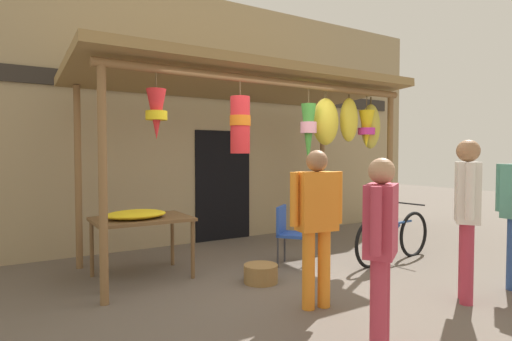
# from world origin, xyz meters

# --- Properties ---
(ground_plane) EXTENTS (30.00, 30.00, 0.00)m
(ground_plane) POSITION_xyz_m (0.00, 0.00, 0.00)
(ground_plane) COLOR #60564C
(shop_facade) EXTENTS (11.01, 0.29, 4.36)m
(shop_facade) POSITION_xyz_m (0.00, 2.64, 2.18)
(shop_facade) COLOR #9E8966
(shop_facade) RESTS_ON ground_plane
(market_stall_canopy) EXTENTS (4.86, 2.12, 2.76)m
(market_stall_canopy) POSITION_xyz_m (0.45, 0.87, 2.44)
(market_stall_canopy) COLOR brown
(market_stall_canopy) RESTS_ON ground_plane
(display_table) EXTENTS (1.18, 0.83, 0.77)m
(display_table) POSITION_xyz_m (-1.26, 0.96, 0.69)
(display_table) COLOR brown
(display_table) RESTS_ON ground_plane
(flower_heap_on_table) EXTENTS (0.75, 0.53, 0.11)m
(flower_heap_on_table) POSITION_xyz_m (-1.33, 0.89, 0.83)
(flower_heap_on_table) COLOR yellow
(flower_heap_on_table) RESTS_ON display_table
(folding_chair) EXTENTS (0.56, 0.56, 0.84)m
(folding_chair) POSITION_xyz_m (0.67, 0.45, 0.50)
(folding_chair) COLOR #2347A8
(folding_chair) RESTS_ON ground_plane
(wicker_basket_by_table) EXTENTS (0.42, 0.42, 0.22)m
(wicker_basket_by_table) POSITION_xyz_m (-0.08, -0.01, 0.11)
(wicker_basket_by_table) COLOR olive
(wicker_basket_by_table) RESTS_ON ground_plane
(parked_bicycle) EXTENTS (1.75, 0.44, 0.92)m
(parked_bicycle) POSITION_xyz_m (2.13, -0.18, 0.35)
(parked_bicycle) COLOR black
(parked_bicycle) RESTS_ON ground_plane
(customer_foreground) EXTENTS (0.59, 0.29, 1.61)m
(customer_foreground) POSITION_xyz_m (-0.05, -1.01, 0.95)
(customer_foreground) COLOR orange
(customer_foreground) RESTS_ON ground_plane
(shopper_by_bananas) EXTENTS (0.51, 0.40, 1.54)m
(shopper_by_bananas) POSITION_xyz_m (-0.19, -1.97, 0.90)
(shopper_by_bananas) COLOR #B23347
(shopper_by_bananas) RESTS_ON ground_plane
(passerby_at_right) EXTENTS (0.49, 0.42, 1.72)m
(passerby_at_right) POSITION_xyz_m (1.43, -1.71, 1.02)
(passerby_at_right) COLOR #B23347
(passerby_at_right) RESTS_ON ground_plane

